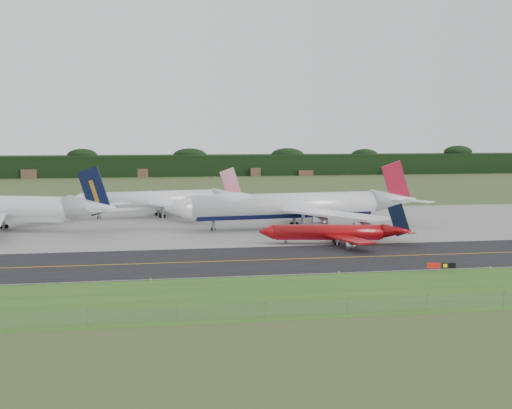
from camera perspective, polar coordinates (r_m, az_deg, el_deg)
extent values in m
plane|color=#3D5125|center=(150.00, 4.10, -4.06)|extent=(600.00, 600.00, 0.00)
cube|color=#2F601C|center=(117.00, 8.26, -6.94)|extent=(400.00, 30.00, 0.01)
cube|color=black|center=(146.18, 4.48, -4.32)|extent=(400.00, 32.00, 0.02)
cube|color=gray|center=(199.30, 0.56, -1.57)|extent=(400.00, 78.00, 0.01)
cube|color=orange|center=(146.17, 4.48, -4.31)|extent=(400.00, 0.40, 0.00)
cube|color=silver|center=(131.48, 6.15, -5.48)|extent=(400.00, 0.25, 0.00)
plane|color=slate|center=(104.81, 10.50, -7.88)|extent=(320.00, 0.00, 320.00)
cylinder|color=slate|center=(104.81, 10.50, -7.88)|extent=(0.10, 0.10, 2.20)
cube|color=black|center=(420.35, -4.98, 3.15)|extent=(700.00, 24.00, 12.00)
cylinder|color=silver|center=(189.56, 2.26, -0.06)|extent=(51.21, 11.71, 6.45)
cube|color=black|center=(189.78, 2.26, -0.69)|extent=(48.51, 9.85, 2.26)
cone|color=silver|center=(182.74, -6.29, -0.31)|extent=(6.99, 7.08, 6.45)
cone|color=silver|center=(201.77, 10.96, 0.34)|extent=(14.01, 7.82, 6.45)
ellipsoid|color=silver|center=(185.47, -1.92, 0.36)|extent=(13.66, 6.83, 4.11)
cube|color=silver|center=(179.29, 6.37, -0.80)|extent=(22.67, 29.37, 0.55)
cube|color=silver|center=(206.03, 3.35, 0.10)|extent=(18.04, 30.17, 0.55)
cube|color=#A6132A|center=(201.73, 11.17, 1.58)|extent=(9.28, 1.48, 13.37)
cylinder|color=gray|center=(178.63, 5.11, -1.38)|extent=(3.79, 3.06, 2.71)
cylinder|color=gray|center=(204.36, 2.36, -0.44)|extent=(3.79, 3.06, 2.71)
cylinder|color=gray|center=(169.42, 8.47, -1.81)|extent=(3.79, 3.06, 2.71)
cylinder|color=gray|center=(217.99, 2.79, -0.05)|extent=(3.79, 3.06, 2.71)
cylinder|color=black|center=(185.18, -3.44, -1.97)|extent=(1.21, 0.64, 1.16)
cylinder|color=slate|center=(188.00, 3.77, -1.37)|extent=(0.99, 0.99, 4.32)
cylinder|color=black|center=(188.20, 3.77, -1.85)|extent=(1.22, 0.70, 1.16)
cylinder|color=slate|center=(194.64, 3.07, -1.12)|extent=(0.99, 0.99, 4.32)
cylinder|color=black|center=(194.84, 3.07, -1.58)|extent=(1.22, 0.70, 1.16)
cylinder|color=#980B0E|center=(164.85, 5.74, -2.19)|extent=(25.38, 7.95, 3.41)
cube|color=maroon|center=(165.01, 5.73, -2.58)|extent=(23.99, 6.88, 1.19)
cone|color=#980B0E|center=(164.20, 0.80, -2.20)|extent=(3.72, 3.93, 3.41)
cone|color=#980B0E|center=(166.98, 11.19, -2.09)|extent=(7.16, 4.56, 3.41)
cube|color=#980B0E|center=(158.48, 7.52, -2.76)|extent=(7.91, 14.72, 0.38)
cube|color=#980B0E|center=(172.27, 6.96, -2.06)|extent=(11.85, 14.06, 0.38)
cube|color=black|center=(166.74, 11.37, -1.21)|extent=(5.34, 1.25, 7.76)
cylinder|color=gray|center=(155.31, 7.57, -3.28)|extent=(2.09, 1.75, 1.43)
cylinder|color=gray|center=(175.67, 6.75, -2.21)|extent=(2.09, 1.75, 1.43)
cylinder|color=black|center=(164.64, 2.40, -3.05)|extent=(0.65, 0.38, 0.61)
cylinder|color=slate|center=(163.47, 6.49, -2.94)|extent=(0.56, 0.56, 1.76)
cylinder|color=black|center=(163.56, 6.49, -3.14)|extent=(0.66, 0.41, 0.61)
cylinder|color=slate|center=(167.16, 6.36, -2.75)|extent=(0.56, 0.56, 1.76)
cylinder|color=black|center=(167.25, 6.36, -2.94)|extent=(0.66, 0.41, 0.61)
cone|color=silver|center=(186.61, -12.98, -0.24)|extent=(13.90, 10.03, 6.38)
cube|color=silver|center=(208.27, -17.01, -0.17)|extent=(25.75, 26.47, 0.56)
cube|color=black|center=(185.95, -12.80, 1.04)|extent=(8.63, 3.32, 12.87)
cylinder|color=gray|center=(209.54, -17.98, -0.64)|extent=(4.15, 3.65, 2.68)
cylinder|color=gray|center=(218.17, -15.19, -0.31)|extent=(4.15, 3.65, 2.68)
cylinder|color=slate|center=(201.29, -19.53, -1.26)|extent=(1.13, 1.13, 4.04)
cylinder|color=black|center=(201.47, -19.52, -1.67)|extent=(1.27, 0.91, 1.15)
cylinder|color=silver|center=(216.97, -8.51, 0.34)|extent=(40.22, 12.01, 5.54)
cube|color=white|center=(217.15, -8.51, -0.13)|extent=(38.03, 10.32, 1.94)
cone|color=silver|center=(213.93, -14.42, 0.14)|extent=(5.82, 6.28, 5.54)
cone|color=silver|center=(223.00, -2.15, 0.66)|extent=(11.28, 7.19, 5.54)
cube|color=silver|center=(207.41, -6.02, -0.15)|extent=(18.85, 22.89, 0.50)
cube|color=silver|center=(229.57, -7.33, 0.42)|extent=(13.05, 23.92, 0.50)
cube|color=#C20D3B|center=(222.89, -2.00, 1.58)|extent=(7.60, 1.69, 11.01)
cylinder|color=gray|center=(202.22, -5.75, -0.73)|extent=(3.36, 2.79, 2.32)
cylinder|color=gray|center=(234.97, -7.69, 0.17)|extent=(3.36, 2.79, 2.32)
cylinder|color=black|center=(215.17, -12.46, -1.03)|extent=(1.06, 0.61, 1.00)
cylinder|color=slate|center=(214.97, -7.51, -0.61)|extent=(0.89, 0.89, 3.49)
cylinder|color=black|center=(215.12, -7.51, -0.94)|extent=(1.06, 0.66, 1.00)
cylinder|color=slate|center=(220.90, -7.84, -0.44)|extent=(0.89, 0.89, 3.49)
cylinder|color=black|center=(221.04, -7.83, -0.76)|extent=(1.06, 0.66, 1.00)
cylinder|color=slate|center=(135.55, 13.89, -5.12)|extent=(0.13, 0.13, 0.76)
cylinder|color=slate|center=(136.35, 15.23, -5.09)|extent=(0.13, 0.13, 0.76)
cube|color=#9F140C|center=(135.47, 14.03, -4.76)|extent=(2.40, 0.62, 0.98)
cube|color=black|center=(135.97, 14.89, -4.74)|extent=(1.11, 0.39, 0.98)
cube|color=black|center=(136.30, 15.42, -4.73)|extent=(1.33, 0.43, 0.98)
cylinder|color=yellow|center=(125.52, -8.43, -5.95)|extent=(0.16, 0.16, 0.50)
cylinder|color=yellow|center=(130.73, 6.63, -5.45)|extent=(0.16, 0.16, 0.50)
cylinder|color=yellow|center=(141.95, 18.25, -4.81)|extent=(0.16, 0.16, 0.50)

